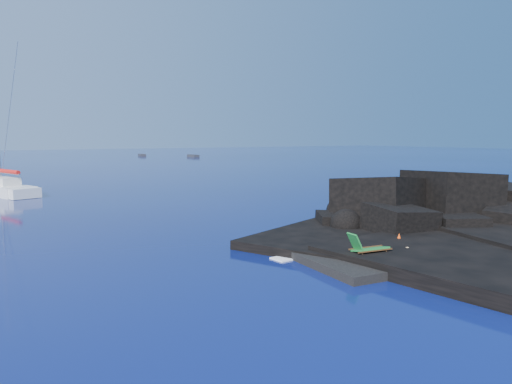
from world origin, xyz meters
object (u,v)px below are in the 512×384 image
sailboat (4,195)px  distant_boat_a (142,156)px  sunbather (405,252)px  deck_chair (371,244)px  distant_boat_b (193,157)px  marker_cone (399,238)px

sailboat → distant_boat_a: size_ratio=3.03×
sailboat → sunbather: (11.89, -38.03, 0.53)m
deck_chair → sailboat: bearing=112.8°
sailboat → distant_boat_b: (51.65, 67.92, 0.00)m
distant_boat_a → distant_boat_b: 16.14m
sailboat → distant_boat_a: (42.33, 81.10, 0.00)m
sailboat → sunbather: size_ratio=7.93×
distant_boat_a → distant_boat_b: (9.32, -13.18, 0.00)m
distant_boat_a → distant_boat_b: distant_boat_b is taller
sunbather → distant_boat_a: bearing=43.9°
sunbather → deck_chair: bearing=127.0°
marker_cone → distant_boat_a: bearing=76.2°
sailboat → deck_chair: (10.37, -37.45, 0.97)m
sunbather → distant_boat_b: (39.76, 105.96, -0.53)m
sailboat → deck_chair: 38.87m
sailboat → distant_boat_a: sailboat is taller
marker_cone → distant_boat_a: 120.76m
distant_boat_a → distant_boat_b: bearing=-45.7°
sailboat → distant_boat_b: 85.33m
sunbather → distant_boat_a: 122.96m
marker_cone → distant_boat_a: (28.77, 117.28, -0.62)m
marker_cone → distant_boat_a: marker_cone is taller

